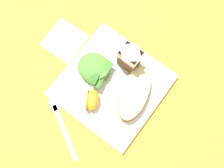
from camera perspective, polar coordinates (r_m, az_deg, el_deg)
ground at (r=0.76m, az=-0.00°, el=-0.45°), size 3.00×3.00×0.00m
white_plate at (r=0.75m, az=-0.00°, el=-0.32°), size 0.28×0.28×0.02m
cheesy_pizza_bread at (r=0.72m, az=5.02°, el=-2.09°), size 0.12×0.19×0.04m
green_salad_pile at (r=0.74m, az=-3.97°, el=3.58°), size 0.10×0.09×0.04m
milk_carton at (r=0.71m, az=4.00°, el=6.15°), size 0.06×0.05×0.11m
orange_wedge_front at (r=0.72m, az=-4.55°, el=-3.55°), size 0.06×0.07×0.04m
paper_napkin at (r=0.82m, az=-10.60°, el=9.62°), size 0.11×0.11×0.00m
metal_fork at (r=0.75m, az=-11.24°, el=-8.76°), size 0.17×0.11×0.01m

